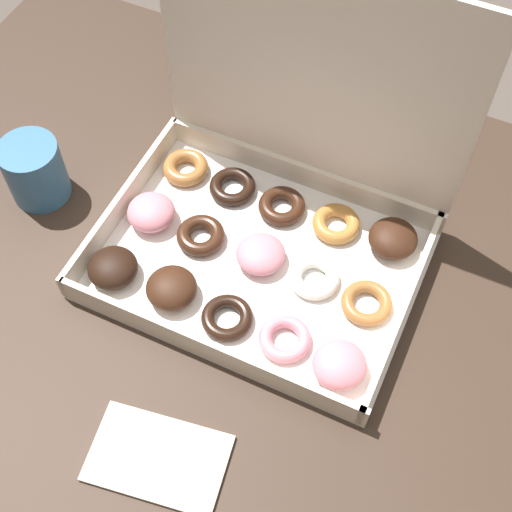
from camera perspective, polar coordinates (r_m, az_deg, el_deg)
ground_plane at (r=1.58m, az=-0.36°, el=-15.39°), size 8.00×8.00×0.00m
dining_table at (r=1.01m, az=-0.54°, el=-4.91°), size 1.20×0.85×0.71m
donut_box at (r=0.91m, az=0.92°, el=3.52°), size 0.41×0.31×0.36m
coffee_mug at (r=1.03m, az=-17.30°, el=6.59°), size 0.08×0.08×0.09m
paper_napkin at (r=0.84m, az=-7.84°, el=-15.72°), size 0.17×0.12×0.01m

